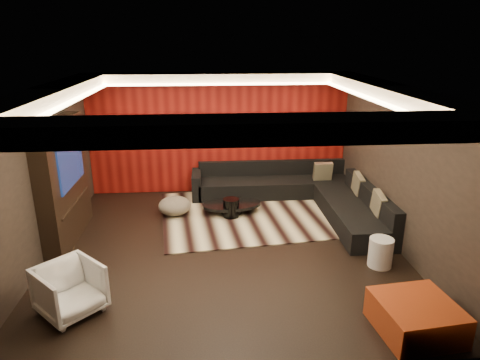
{
  "coord_description": "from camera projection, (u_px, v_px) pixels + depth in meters",
  "views": [
    {
      "loc": [
        -0.3,
        -6.82,
        3.56
      ],
      "look_at": [
        0.3,
        0.6,
        1.05
      ],
      "focal_mm": 32.0,
      "sensor_mm": 36.0,
      "label": 1
    }
  ],
  "objects": [
    {
      "name": "ceiling",
      "position": [
        224.0,
        86.0,
        6.7
      ],
      "size": [
        6.0,
        6.0,
        0.02
      ],
      "primitive_type": "cube",
      "color": "silver",
      "rests_on": "ground"
    },
    {
      "name": "cove_left",
      "position": [
        71.0,
        102.0,
        6.59
      ],
      "size": [
        0.08,
        4.8,
        0.04
      ],
      "primitive_type": "cube",
      "color": "#FFD899",
      "rests_on": "ground"
    },
    {
      "name": "white_side_table",
      "position": [
        381.0,
        252.0,
        6.91
      ],
      "size": [
        0.5,
        0.5,
        0.48
      ],
      "primitive_type": "cylinder",
      "rotation": [
        0.0,
        0.0,
        0.38
      ],
      "color": "silver",
      "rests_on": "floor"
    },
    {
      "name": "cove_back",
      "position": [
        219.0,
        84.0,
        9.0
      ],
      "size": [
        4.8,
        0.08,
        0.04
      ],
      "primitive_type": "cube",
      "color": "#FFD899",
      "rests_on": "ground"
    },
    {
      "name": "red_feature_wall",
      "position": [
        219.0,
        134.0,
        9.96
      ],
      "size": [
        5.98,
        0.05,
        2.78
      ],
      "primitive_type": "cube",
      "color": "#6B0C0A",
      "rests_on": "ground"
    },
    {
      "name": "tv_screen",
      "position": [
        70.0,
        163.0,
        7.5
      ],
      "size": [
        0.04,
        1.3,
        0.8
      ],
      "primitive_type": "cube",
      "color": "black",
      "rests_on": "ground"
    },
    {
      "name": "armchair",
      "position": [
        70.0,
        290.0,
        5.7
      ],
      "size": [
        1.07,
        1.07,
        0.7
      ],
      "primitive_type": "imported",
      "rotation": [
        0.0,
        0.0,
        0.78
      ],
      "color": "silver",
      "rests_on": "floor"
    },
    {
      "name": "throw_pillows",
      "position": [
        351.0,
        185.0,
        8.87
      ],
      "size": [
        0.77,
        2.41,
        0.5
      ],
      "color": "#C3B88F",
      "rests_on": "sectional_sofa"
    },
    {
      "name": "soffit_left",
      "position": [
        48.0,
        96.0,
        6.54
      ],
      "size": [
        0.6,
        4.8,
        0.22
      ],
      "primitive_type": "cube",
      "color": "silver",
      "rests_on": "ground"
    },
    {
      "name": "soffit_back",
      "position": [
        219.0,
        78.0,
        9.29
      ],
      "size": [
        6.0,
        0.6,
        0.22
      ],
      "primitive_type": "cube",
      "color": "silver",
      "rests_on": "ground"
    },
    {
      "name": "rug",
      "position": [
        258.0,
        213.0,
        9.06
      ],
      "size": [
        4.3,
        3.41,
        0.02
      ],
      "primitive_type": "cube",
      "rotation": [
        0.0,
        0.0,
        0.11
      ],
      "color": "beige",
      "rests_on": "floor"
    },
    {
      "name": "wall_back",
      "position": [
        219.0,
        133.0,
        10.0
      ],
      "size": [
        6.0,
        0.02,
        2.8
      ],
      "primitive_type": "cube",
      "color": "black",
      "rests_on": "ground"
    },
    {
      "name": "drum_stool",
      "position": [
        231.0,
        208.0,
        8.78
      ],
      "size": [
        0.36,
        0.36,
        0.39
      ],
      "primitive_type": "cylinder",
      "rotation": [
        0.0,
        0.0,
        -0.1
      ],
      "color": "black",
      "rests_on": "rug"
    },
    {
      "name": "wall_left",
      "position": [
        40.0,
        177.0,
        6.92
      ],
      "size": [
        0.02,
        6.0,
        2.8
      ],
      "primitive_type": "cube",
      "color": "black",
      "rests_on": "ground"
    },
    {
      "name": "soffit_front",
      "position": [
        236.0,
        129.0,
        4.19
      ],
      "size": [
        6.0,
        0.6,
        0.22
      ],
      "primitive_type": "cube",
      "color": "silver",
      "rests_on": "ground"
    },
    {
      "name": "striped_pouf",
      "position": [
        175.0,
        206.0,
        8.9
      ],
      "size": [
        0.78,
        0.78,
        0.37
      ],
      "primitive_type": "ellipsoid",
      "rotation": [
        0.0,
        0.0,
        0.16
      ],
      "color": "#C1B095",
      "rests_on": "rug"
    },
    {
      "name": "sectional_sofa",
      "position": [
        300.0,
        194.0,
        9.41
      ],
      "size": [
        3.65,
        3.5,
        0.75
      ],
      "color": "black",
      "rests_on": "floor"
    },
    {
      "name": "soffit_right",
      "position": [
        390.0,
        92.0,
        6.94
      ],
      "size": [
        0.6,
        4.8,
        0.22
      ],
      "primitive_type": "cube",
      "color": "silver",
      "rests_on": "ground"
    },
    {
      "name": "orange_ottoman",
      "position": [
        416.0,
        317.0,
        5.37
      ],
      "size": [
        1.03,
        1.03,
        0.42
      ],
      "primitive_type": "cube",
      "rotation": [
        0.0,
        0.0,
        0.11
      ],
      "color": "maroon",
      "rests_on": "floor"
    },
    {
      "name": "cove_right",
      "position": [
        369.0,
        98.0,
        6.95
      ],
      "size": [
        0.08,
        4.8,
        0.04
      ],
      "primitive_type": "cube",
      "color": "#FFD899",
      "rests_on": "ground"
    },
    {
      "name": "tv_shelf",
      "position": [
        76.0,
        202.0,
        7.74
      ],
      "size": [
        0.04,
        1.6,
        0.04
      ],
      "primitive_type": "cube",
      "color": "black",
      "rests_on": "ground"
    },
    {
      "name": "wall_right",
      "position": [
        399.0,
        168.0,
        7.38
      ],
      "size": [
        0.02,
        6.0,
        2.8
      ],
      "primitive_type": "cube",
      "color": "black",
      "rests_on": "ground"
    },
    {
      "name": "floor",
      "position": [
        226.0,
        248.0,
        7.6
      ],
      "size": [
        6.0,
        6.0,
        0.02
      ],
      "primitive_type": "cube",
      "color": "black",
      "rests_on": "ground"
    },
    {
      "name": "tv_surround",
      "position": [
        64.0,
        182.0,
        7.6
      ],
      "size": [
        0.3,
        2.0,
        2.2
      ],
      "primitive_type": "cube",
      "color": "black",
      "rests_on": "ground"
    },
    {
      "name": "coffee_table",
      "position": [
        232.0,
        208.0,
        9.02
      ],
      "size": [
        1.38,
        1.38,
        0.21
      ],
      "primitive_type": "cylinder",
      "rotation": [
        0.0,
        0.0,
        0.12
      ],
      "color": "black",
      "rests_on": "rug"
    },
    {
      "name": "cove_front",
      "position": [
        234.0,
        131.0,
        4.54
      ],
      "size": [
        4.8,
        0.08,
        0.04
      ],
      "primitive_type": "cube",
      "color": "#FFD899",
      "rests_on": "ground"
    }
  ]
}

